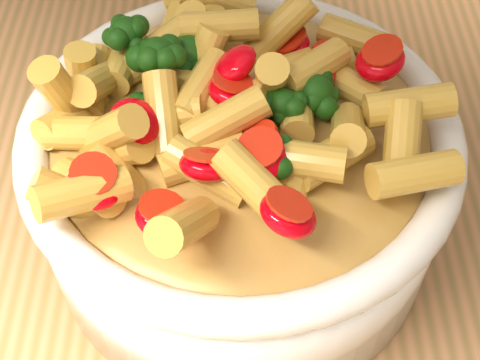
{
  "coord_description": "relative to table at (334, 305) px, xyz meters",
  "views": [
    {
      "loc": [
        -0.08,
        -0.27,
        1.31
      ],
      "look_at": [
        -0.08,
        0.01,
        0.96
      ],
      "focal_mm": 50.0,
      "sensor_mm": 36.0,
      "label": 1
    }
  ],
  "objects": [
    {
      "name": "table",
      "position": [
        0.0,
        0.0,
        0.0
      ],
      "size": [
        1.2,
        0.8,
        0.9
      ],
      "color": "#BC7F50",
      "rests_on": "ground"
    },
    {
      "name": "serving_bowl",
      "position": [
        -0.08,
        0.01,
        0.16
      ],
      "size": [
        0.28,
        0.28,
        0.12
      ],
      "color": "white",
      "rests_on": "table"
    },
    {
      "name": "pasta_salad",
      "position": [
        -0.08,
        0.01,
        0.24
      ],
      "size": [
        0.22,
        0.22,
        0.05
      ],
      "color": "#E9AD49",
      "rests_on": "serving_bowl"
    }
  ]
}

